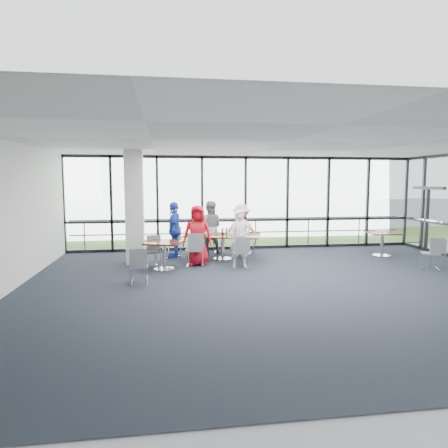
{
  "coord_description": "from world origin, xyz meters",
  "views": [
    {
      "loc": [
        -2.72,
        -8.52,
        2.31
      ],
      "look_at": [
        -1.05,
        2.9,
        1.1
      ],
      "focal_mm": 32.0,
      "sensor_mm": 36.0,
      "label": 1
    }
  ],
  "objects": [
    {
      "name": "tumbler_d",
      "position": [
        -1.78,
        3.28,
        0.82
      ],
      "size": [
        0.07,
        0.07,
        0.13
      ],
      "primitive_type": "cylinder",
      "color": "white",
      "rests_on": "main_table"
    },
    {
      "name": "side_table_right",
      "position": [
        3.98,
        3.01,
        0.63
      ],
      "size": [
        0.96,
        0.96,
        0.75
      ],
      "rotation": [
        0.0,
        0.0,
        -0.12
      ],
      "color": "#33160A",
      "rests_on": "ground"
    },
    {
      "name": "hangar_main",
      "position": [
        4.0,
        32.0,
        3.0
      ],
      "size": [
        24.0,
        10.0,
        6.0
      ],
      "primitive_type": "cube",
      "color": "white",
      "rests_on": "ground"
    },
    {
      "name": "plate_fr",
      "position": [
        -0.39,
        3.41,
        0.76
      ],
      "size": [
        0.25,
        0.25,
        0.01
      ],
      "primitive_type": "cylinder",
      "color": "white",
      "rests_on": "main_table"
    },
    {
      "name": "grass_strip",
      "position": [
        0.0,
        8.0,
        0.01
      ],
      "size": [
        80.0,
        5.0,
        0.01
      ],
      "primitive_type": "cube",
      "color": "#3B6127",
      "rests_on": "ground"
    },
    {
      "name": "guard_rail",
      "position": [
        0.0,
        5.6,
        0.5
      ],
      "size": [
        12.0,
        0.06,
        0.06
      ],
      "primitive_type": "cylinder",
      "rotation": [
        0.0,
        1.57,
        0.0
      ],
      "color": "#2D2D33",
      "rests_on": "ground"
    },
    {
      "name": "diner_near_right",
      "position": [
        -0.73,
        2.07,
        0.78
      ],
      "size": [
        0.62,
        0.48,
        1.57
      ],
      "primitive_type": "imported",
      "rotation": [
        0.0,
        0.0,
        -0.11
      ],
      "color": "white",
      "rests_on": "ground"
    },
    {
      "name": "diner_near_left",
      "position": [
        -1.86,
        2.47,
        0.84
      ],
      "size": [
        0.92,
        0.7,
        1.68
      ],
      "primitive_type": "imported",
      "rotation": [
        0.0,
        0.0,
        -0.21
      ],
      "color": "red",
      "rests_on": "ground"
    },
    {
      "name": "chair_main_nl",
      "position": [
        -1.97,
        2.33,
        0.45
      ],
      "size": [
        0.5,
        0.5,
        0.91
      ],
      "primitive_type": null,
      "rotation": [
        0.0,
        0.0,
        -0.13
      ],
      "color": "slate",
      "rests_on": "ground"
    },
    {
      "name": "tumbler_c",
      "position": [
        -0.87,
        3.48,
        0.82
      ],
      "size": [
        0.07,
        0.07,
        0.13
      ],
      "primitive_type": "cylinder",
      "color": "white",
      "rests_on": "main_table"
    },
    {
      "name": "chair_spare_lb",
      "position": [
        -3.13,
        2.42,
        0.41
      ],
      "size": [
        0.51,
        0.51,
        0.83
      ],
      "primitive_type": null,
      "rotation": [
        0.0,
        0.0,
        3.46
      ],
      "color": "slate",
      "rests_on": "ground"
    },
    {
      "name": "ketchup_bottle",
      "position": [
        -1.05,
        3.28,
        0.84
      ],
      "size": [
        0.06,
        0.06,
        0.18
      ],
      "primitive_type": "cylinder",
      "color": "#AB021B",
      "rests_on": "main_table"
    },
    {
      "name": "menu_c",
      "position": [
        -0.77,
        3.56,
        0.75
      ],
      "size": [
        0.39,
        0.36,
        0.0
      ],
      "primitive_type": "cube",
      "rotation": [
        0.0,
        0.0,
        0.57
      ],
      "color": "silver",
      "rests_on": "main_table"
    },
    {
      "name": "side_table_left",
      "position": [
        -2.78,
        2.0,
        0.64
      ],
      "size": [
        1.14,
        1.14,
        0.75
      ],
      "rotation": [
        0.0,
        0.0,
        -0.34
      ],
      "color": "#33160A",
      "rests_on": "ground"
    },
    {
      "name": "structural_column",
      "position": [
        -3.6,
        3.0,
        1.6
      ],
      "size": [
        0.5,
        0.5,
        3.2
      ],
      "primitive_type": "cube",
      "color": "silver",
      "rests_on": "ground"
    },
    {
      "name": "floor",
      "position": [
        0.0,
        0.0,
        -0.01
      ],
      "size": [
        12.0,
        10.0,
        0.02
      ],
      "primitive_type": "cube",
      "color": "#1D242E",
      "rests_on": "ground"
    },
    {
      "name": "ceiling",
      "position": [
        0.0,
        0.0,
        3.2
      ],
      "size": [
        12.0,
        10.0,
        0.04
      ],
      "primitive_type": "cube",
      "color": "white",
      "rests_on": "ground"
    },
    {
      "name": "apron",
      "position": [
        0.0,
        10.0,
        -0.02
      ],
      "size": [
        80.0,
        70.0,
        0.02
      ],
      "primitive_type": "cube",
      "color": "slate",
      "rests_on": "ground"
    },
    {
      "name": "plate_nl",
      "position": [
        -1.78,
        3.03,
        0.76
      ],
      "size": [
        0.26,
        0.26,
        0.01
      ],
      "primitive_type": "cylinder",
      "color": "white",
      "rests_on": "main_table"
    },
    {
      "name": "main_table",
      "position": [
        -1.05,
        3.2,
        0.65
      ],
      "size": [
        2.48,
        1.82,
        0.75
      ],
      "rotation": [
        0.0,
        0.0,
        -0.29
      ],
      "color": "#33160A",
      "rests_on": "ground"
    },
    {
      "name": "menu_a",
      "position": [
        -1.38,
        2.75,
        0.75
      ],
      "size": [
        0.34,
        0.25,
        0.0
      ],
      "primitive_type": "cube",
      "rotation": [
        0.0,
        0.0,
        -0.09
      ],
      "color": "silver",
      "rests_on": "main_table"
    },
    {
      "name": "chair_main_fl",
      "position": [
        -1.32,
        4.44,
        0.46
      ],
      "size": [
        0.52,
        0.52,
        0.92
      ],
      "primitive_type": null,
      "rotation": [
        0.0,
        0.0,
        2.96
      ],
      "color": "slate",
      "rests_on": "ground"
    },
    {
      "name": "diner_end",
      "position": [
        -2.48,
        3.69,
        0.86
      ],
      "size": [
        0.66,
        1.06,
        1.72
      ],
      "primitive_type": "imported",
      "rotation": [
        0.0,
        0.0,
        -1.68
      ],
      "color": "#203EAB",
      "rests_on": "ground"
    },
    {
      "name": "diner_far_right",
      "position": [
        -0.34,
        3.92,
        0.81
      ],
      "size": [
        1.15,
        0.79,
        1.62
      ],
      "primitive_type": "imported",
      "rotation": [
        0.0,
        0.0,
        2.89
      ],
      "color": "pink",
      "rests_on": "ground"
    },
    {
      "name": "wall_front",
      "position": [
        0.0,
        -5.0,
        1.6
      ],
      "size": [
        12.0,
        0.1,
        3.2
      ],
      "primitive_type": "cube",
      "color": "silver",
      "rests_on": "ground"
    },
    {
      "name": "wall_left",
      "position": [
        -6.0,
        0.0,
        1.6
      ],
      "size": [
        0.1,
        10.0,
        3.2
      ],
      "primitive_type": "cube",
      "color": "silver",
      "rests_on": "ground"
    },
    {
      "name": "chair_main_fr",
      "position": [
        -0.23,
        4.09,
        0.47
      ],
      "size": [
        0.61,
        0.61,
        0.94
      ],
      "primitive_type": null,
      "rotation": [
        0.0,
        0.0,
        2.71
      ],
      "color": "slate",
      "rests_on": "ground"
    },
    {
      "name": "plate_nr",
      "position": [
        -0.57,
        2.71,
        0.76
      ],
      "size": [
        0.28,
        0.28,
        0.01
      ],
      "primitive_type": "cylinder",
      "color": "white",
      "rests_on": "main_table"
    },
    {
      "name": "condiment_caddy",
      "position": [
        -1.04,
        3.26,
        0.77
      ],
      "size": [
        0.1,
        0.07,
        0.04
      ],
      "primitive_type": "cube",
      "color": "black",
      "rests_on": "main_table"
    },
    {
      "name": "green_bottle",
      "position": [
        -0.94,
        3.19,
        0.85
      ],
      "size": [
        0.05,
        0.05,
        0.2
      ],
      "primitive_type": "cylinder",
      "color": "#1C7E36",
      "rests_on": "main_table"
    },
    {
      "name": "diner_far_left",
      "position": [
        -1.32,
        4.28,
        0.85
      ],
      "size": [
        0.91,
        0.65,
        1.71
      ],
      "primitive_type": "imported",
      "rotation": [
        0.0,
        0.0,
        2.96
      ],
      "color": "gray",
      "rests_on": "ground"
    },
    {
      "name": "tumbler_b",
      "position": [
        -0.8,
        2.92,
        0.81
      ],
      "size": [
        0.06,
        0.06,
        0.13
      ],
      "primitive_type": "cylinder",
      "color": "white",
      "rests_on": "main_table"
    },
    {
      "name": "chair_main_nr",
      "position": [
        -0.75,
        1.92,
        0.42
      ],
      "size": [
        0.46,
        0.46,
        0.84
      ],
      "primitive_type": null,
      "rotation": [
        0.0,
        0.0,
        -0.12
      ],
      "color": "slate",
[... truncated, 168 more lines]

